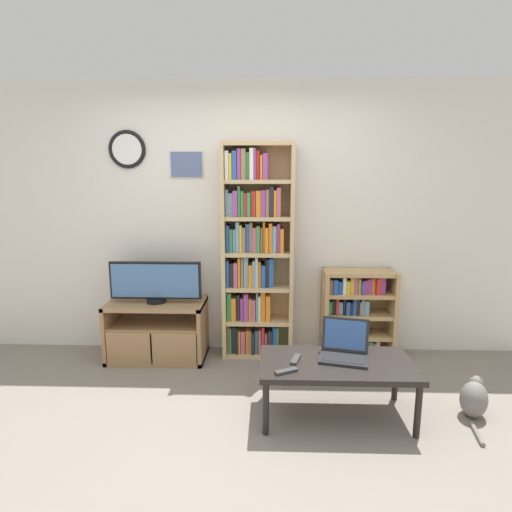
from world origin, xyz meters
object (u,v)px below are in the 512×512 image
Objects in this scene: bookshelf_tall at (255,254)px; laptop at (344,348)px; tv_stand at (157,330)px; remote_near_laptop at (296,359)px; coffee_table at (337,367)px; television at (156,282)px; remote_far_from_laptop at (286,371)px; bookshelf_short at (354,314)px; cat at (474,398)px.

bookshelf_tall is 1.29m from laptop.
remote_near_laptop is (1.26, -0.91, 0.14)m from tv_stand.
coffee_table is 2.76× the size of laptop.
television is 5.22× the size of remote_far_from_laptop.
television is at bearing 160.85° from remote_near_laptop.
laptop is (0.07, 0.09, 0.11)m from coffee_table.
television is at bearing 20.38° from remote_far_from_laptop.
bookshelf_tall is 12.20× the size of remote_near_laptop.
laptop is at bearing 52.39° from coffee_table.
coffee_table is at bearing -90.83° from remote_far_from_laptop.
coffee_table is at bearing -30.65° from television.
remote_near_laptop is at bearing -72.37° from bookshelf_tall.
bookshelf_tall reaches higher than coffee_table.
remote_near_laptop is (-0.63, -1.03, 0.00)m from bookshelf_short.
tv_stand reaches higher than remote_far_from_laptop.
remote_far_from_laptop is (-0.37, -0.18, 0.05)m from coffee_table.
laptop is 1.00m from cat.
bookshelf_tall reaches higher than remote_far_from_laptop.
cat is (1.62, -1.02, -0.86)m from bookshelf_tall.
bookshelf_short is 0.78× the size of coffee_table.
cat is (1.37, 0.21, -0.29)m from remote_far_from_laptop.
bookshelf_short is at bearing 71.84° from coffee_table.
remote_far_from_laptop is at bearing -138.95° from cat.
coffee_table is at bearing -108.16° from bookshelf_short.
cat is at bearing -19.20° from television.
bookshelf_short is at bearing -56.88° from remote_far_from_laptop.
tv_stand is 0.48m from television.
cat is at bearing -19.24° from tv_stand.
bookshelf_tall is at bearing 179.43° from bookshelf_short.
cat is (2.54, -0.89, -0.62)m from television.
remote_near_laptop is at bearing -35.92° from television.
bookshelf_tall is 1.12m from bookshelf_short.
bookshelf_short is 1.24m from cat.
tv_stand is at bearing -176.29° from bookshelf_short.
bookshelf_tall is 4.03× the size of cat.
bookshelf_short reaches higher than remote_far_from_laptop.
bookshelf_tall reaches higher than remote_near_laptop.
cat is (1.00, 0.03, -0.24)m from coffee_table.
bookshelf_tall is (0.93, 0.13, 0.72)m from tv_stand.
bookshelf_tall is at bearing -14.96° from remote_far_from_laptop.
bookshelf_short is at bearing -0.57° from bookshelf_tall.
bookshelf_short reaches higher than remote_near_laptop.
bookshelf_tall is (0.92, 0.14, 0.24)m from television.
laptop is (0.69, -0.96, -0.52)m from bookshelf_tall.
bookshelf_short reaches higher than laptop.
television is at bearing -176.15° from bookshelf_short.
remote_near_laptop is at bearing -146.60° from cat.
television is 1.00× the size of bookshelf_short.
remote_far_from_laptop is (-0.43, -0.26, -0.06)m from laptop.
bookshelf_tall is 2.38× the size of bookshelf_short.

